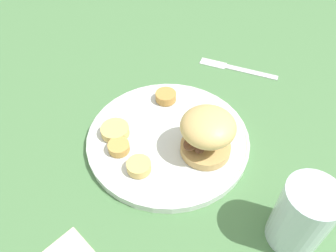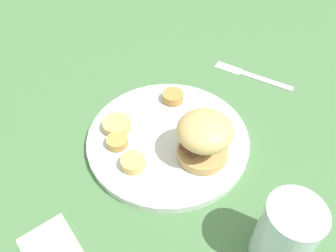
{
  "view_description": "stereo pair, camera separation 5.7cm",
  "coord_description": "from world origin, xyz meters",
  "px_view_note": "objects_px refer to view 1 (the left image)",
  "views": [
    {
      "loc": [
        0.26,
        -0.28,
        0.46
      ],
      "look_at": [
        0.0,
        0.0,
        0.04
      ],
      "focal_mm": 35.0,
      "sensor_mm": 36.0,
      "label": 1
    },
    {
      "loc": [
        0.3,
        -0.24,
        0.46
      ],
      "look_at": [
        0.0,
        0.0,
        0.04
      ],
      "focal_mm": 35.0,
      "sensor_mm": 36.0,
      "label": 2
    }
  ],
  "objects_px": {
    "sandwich": "(206,133)",
    "fork": "(237,69)",
    "dinner_plate": "(168,138)",
    "drinking_glass": "(302,216)"
  },
  "relations": [
    {
      "from": "drinking_glass",
      "to": "dinner_plate",
      "type": "bearing_deg",
      "value": 177.48
    },
    {
      "from": "sandwich",
      "to": "fork",
      "type": "bearing_deg",
      "value": 111.92
    },
    {
      "from": "sandwich",
      "to": "fork",
      "type": "distance_m",
      "value": 0.27
    },
    {
      "from": "dinner_plate",
      "to": "sandwich",
      "type": "relative_size",
      "value": 3.23
    },
    {
      "from": "sandwich",
      "to": "dinner_plate",
      "type": "bearing_deg",
      "value": -167.01
    },
    {
      "from": "sandwich",
      "to": "drinking_glass",
      "type": "xyz_separation_m",
      "value": [
        0.18,
        -0.03,
        -0.0
      ]
    },
    {
      "from": "sandwich",
      "to": "fork",
      "type": "relative_size",
      "value": 0.52
    },
    {
      "from": "fork",
      "to": "drinking_glass",
      "type": "xyz_separation_m",
      "value": [
        0.28,
        -0.28,
        0.06
      ]
    },
    {
      "from": "dinner_plate",
      "to": "fork",
      "type": "xyz_separation_m",
      "value": [
        -0.03,
        0.26,
        -0.01
      ]
    },
    {
      "from": "fork",
      "to": "dinner_plate",
      "type": "bearing_deg",
      "value": -83.41
    }
  ]
}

